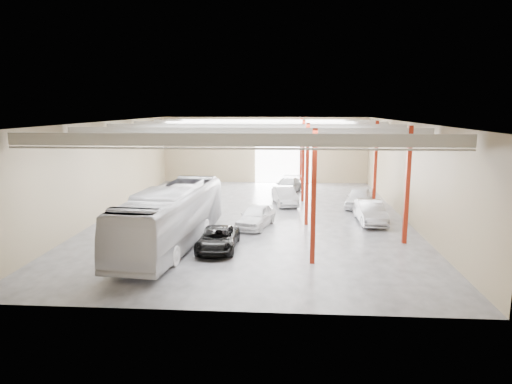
# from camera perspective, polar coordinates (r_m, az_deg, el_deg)

# --- Properties ---
(depot_shell) EXTENTS (22.12, 32.12, 7.06)m
(depot_shell) POSITION_cam_1_polar(r_m,az_deg,el_deg) (33.60, -0.00, 5.34)
(depot_shell) COLOR #424347
(depot_shell) RESTS_ON ground
(coach_bus) EXTENTS (4.11, 12.76, 3.49)m
(coach_bus) POSITION_cam_1_polar(r_m,az_deg,el_deg) (27.00, -10.52, -3.08)
(coach_bus) COLOR silver
(coach_bus) RESTS_ON ground
(black_sedan) EXTENTS (2.14, 4.60, 1.27)m
(black_sedan) POSITION_cam_1_polar(r_m,az_deg,el_deg) (26.20, -4.78, -5.87)
(black_sedan) COLOR black
(black_sedan) RESTS_ON ground
(car_row_a) EXTENTS (2.90, 4.79, 1.53)m
(car_row_a) POSITION_cam_1_polar(r_m,az_deg,el_deg) (30.97, -0.02, -3.01)
(car_row_a) COLOR white
(car_row_a) RESTS_ON ground
(car_row_b) EXTENTS (2.44, 4.72, 1.48)m
(car_row_b) POSITION_cam_1_polar(r_m,az_deg,el_deg) (38.10, 3.62, -0.50)
(car_row_b) COLOR #AEAEB3
(car_row_b) RESTS_ON ground
(car_row_c) EXTENTS (3.10, 5.35, 1.46)m
(car_row_c) POSITION_cam_1_polar(r_m,az_deg,el_deg) (43.22, 3.97, 0.80)
(car_row_c) COLOR slate
(car_row_c) RESTS_ON ground
(car_right_near) EXTENTS (1.80, 4.85, 1.58)m
(car_right_near) POSITION_cam_1_polar(r_m,az_deg,el_deg) (33.02, 14.08, -2.43)
(car_right_near) COLOR #A1A1A6
(car_right_near) RESTS_ON ground
(car_right_far) EXTENTS (3.03, 5.01, 1.60)m
(car_right_far) POSITION_cam_1_polar(r_m,az_deg,el_deg) (38.04, 12.74, -0.67)
(car_right_far) COLOR white
(car_right_far) RESTS_ON ground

